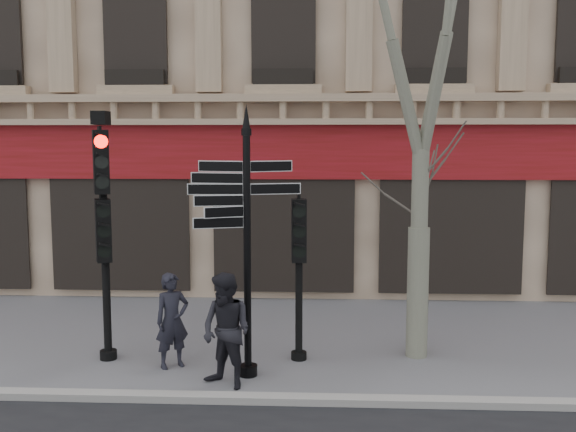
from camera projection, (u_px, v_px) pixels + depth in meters
name	position (u px, v px, depth m)	size (l,w,h in m)	color
ground	(268.00, 370.00, 10.83)	(80.00, 80.00, 0.00)	slate
kerb	(261.00, 399.00, 9.43)	(80.00, 0.25, 0.12)	#989490
fingerpost	(247.00, 196.00, 10.22)	(2.05, 2.05, 4.43)	black
traffic_signal_main	(104.00, 205.00, 11.05)	(0.57, 0.50, 4.35)	black
traffic_signal_secondary	(299.00, 248.00, 11.11)	(0.50, 0.38, 2.86)	black
pedestrian_a	(172.00, 320.00, 10.87)	(0.59, 0.39, 1.63)	black
pedestrian_b	(226.00, 331.00, 9.97)	(0.88, 0.68, 1.81)	black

